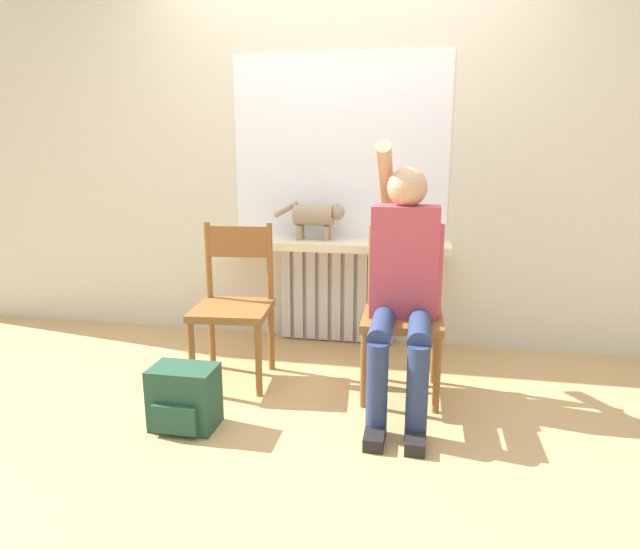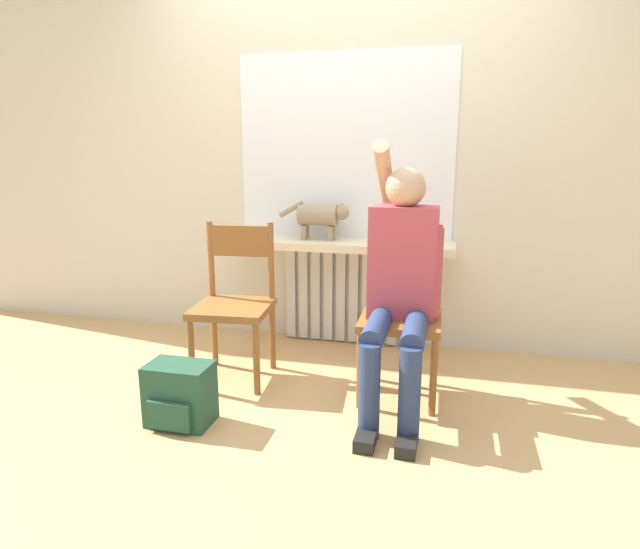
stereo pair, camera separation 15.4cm
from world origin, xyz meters
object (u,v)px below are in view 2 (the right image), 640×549
object	(u,v)px
chair_right	(401,312)
backpack	(180,395)
cat	(321,216)
person	(401,278)
chair_left	(235,301)

from	to	relation	value
chair_right	backpack	distance (m)	1.19
cat	backpack	bearing A→B (deg)	-107.86
chair_right	person	bearing A→B (deg)	-90.42
person	backpack	size ratio (longest dim) A/B	4.41
person	cat	xyz separation A→B (m)	(-0.59, 0.76, 0.21)
chair_left	backpack	size ratio (longest dim) A/B	2.92
chair_right	cat	xyz separation A→B (m)	(-0.59, 0.64, 0.42)
chair_left	backpack	distance (m)	0.67
cat	person	bearing A→B (deg)	-51.99
cat	chair_left	bearing A→B (deg)	-118.77
backpack	person	bearing A→B (deg)	25.24
chair_left	backpack	xyz separation A→B (m)	(-0.05, -0.59, -0.31)
cat	backpack	distance (m)	1.48
person	backpack	distance (m)	1.21
chair_left	backpack	bearing A→B (deg)	-99.64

